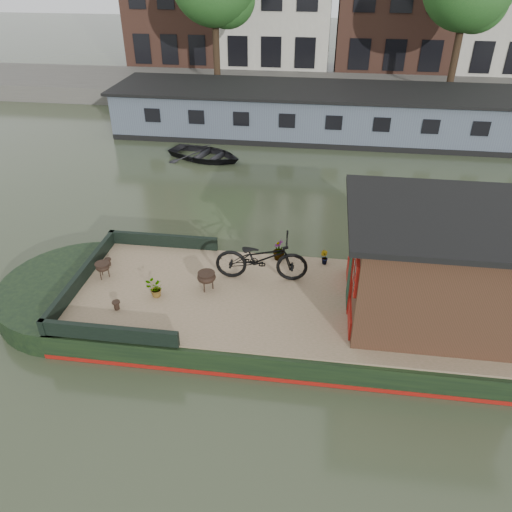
# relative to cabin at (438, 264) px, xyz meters

# --- Properties ---
(ground) EXTENTS (120.00, 120.00, 0.00)m
(ground) POSITION_rel_cabin_xyz_m (-2.19, 0.00, -1.88)
(ground) COLOR #313A25
(ground) RESTS_ON ground
(houseboat_hull) EXTENTS (14.01, 4.02, 0.60)m
(houseboat_hull) POSITION_rel_cabin_xyz_m (-3.52, 0.00, -1.60)
(houseboat_hull) COLOR black
(houseboat_hull) RESTS_ON ground
(houseboat_deck) EXTENTS (11.80, 3.80, 0.05)m
(houseboat_deck) POSITION_rel_cabin_xyz_m (-2.19, 0.00, -1.25)
(houseboat_deck) COLOR #97775D
(houseboat_deck) RESTS_ON houseboat_hull
(bow_bulwark) EXTENTS (3.00, 4.00, 0.35)m
(bow_bulwark) POSITION_rel_cabin_xyz_m (-7.25, 0.00, -1.05)
(bow_bulwark) COLOR black
(bow_bulwark) RESTS_ON houseboat_deck
(cabin) EXTENTS (4.00, 3.50, 2.42)m
(cabin) POSITION_rel_cabin_xyz_m (0.00, 0.00, 0.00)
(cabin) COLOR #312213
(cabin) RESTS_ON houseboat_deck
(bicycle) EXTENTS (2.26, 0.89, 1.17)m
(bicycle) POSITION_rel_cabin_xyz_m (-3.85, 0.75, -0.64)
(bicycle) COLOR black
(bicycle) RESTS_ON houseboat_deck
(potted_plant_b) EXTENTS (0.25, 0.25, 0.36)m
(potted_plant_b) POSITION_rel_cabin_xyz_m (-2.34, 1.64, -1.05)
(potted_plant_b) COLOR brown
(potted_plant_b) RESTS_ON houseboat_deck
(potted_plant_c) EXTENTS (0.51, 0.50, 0.43)m
(potted_plant_c) POSITION_rel_cabin_xyz_m (-6.18, -0.34, -1.02)
(potted_plant_c) COLOR maroon
(potted_plant_c) RESTS_ON houseboat_deck
(potted_plant_d) EXTENTS (0.33, 0.33, 0.55)m
(potted_plant_d) POSITION_rel_cabin_xyz_m (-3.51, 1.70, -0.95)
(potted_plant_d) COLOR brown
(potted_plant_d) RESTS_ON houseboat_deck
(brazier_front) EXTENTS (0.50, 0.50, 0.47)m
(brazier_front) POSITION_rel_cabin_xyz_m (-5.06, 0.12, -1.00)
(brazier_front) COLOR black
(brazier_front) RESTS_ON houseboat_deck
(brazier_rear) EXTENTS (0.44, 0.44, 0.41)m
(brazier_rear) POSITION_rel_cabin_xyz_m (-7.68, 0.26, -1.02)
(brazier_rear) COLOR black
(brazier_rear) RESTS_ON houseboat_deck
(bollard_port) EXTENTS (0.17, 0.17, 0.19)m
(bollard_port) POSITION_rel_cabin_xyz_m (-7.79, 0.79, -1.13)
(bollard_port) COLOR black
(bollard_port) RESTS_ON houseboat_deck
(bollard_stbd) EXTENTS (0.18, 0.18, 0.21)m
(bollard_stbd) POSITION_rel_cabin_xyz_m (-6.90, -0.92, -1.12)
(bollard_stbd) COLOR black
(bollard_stbd) RESTS_ON houseboat_deck
(dinghy) EXTENTS (3.74, 3.17, 0.66)m
(dinghy) POSITION_rel_cabin_xyz_m (-7.43, 10.15, -1.55)
(dinghy) COLOR black
(dinghy) RESTS_ON ground
(far_houseboat) EXTENTS (20.40, 4.40, 2.11)m
(far_houseboat) POSITION_rel_cabin_xyz_m (-2.19, 14.00, -0.91)
(far_houseboat) COLOR #46525E
(far_houseboat) RESTS_ON ground
(quay) EXTENTS (60.00, 6.00, 0.90)m
(quay) POSITION_rel_cabin_xyz_m (-2.19, 20.50, -1.43)
(quay) COLOR #47443F
(quay) RESTS_ON ground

